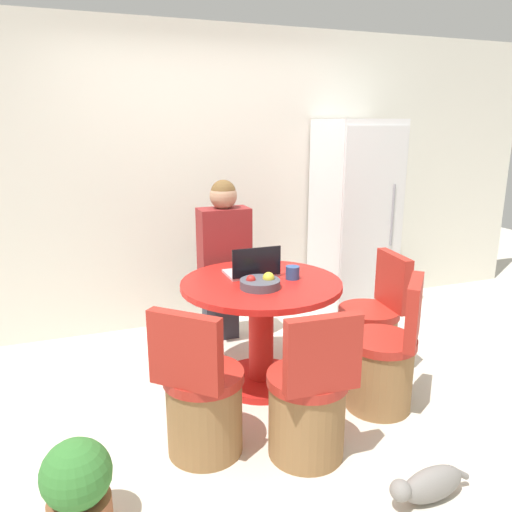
% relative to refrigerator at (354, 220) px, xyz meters
% --- Properties ---
extents(ground_plane, '(12.00, 12.00, 0.00)m').
position_rel_refrigerator_xyz_m(ground_plane, '(-1.32, -1.18, -0.91)').
color(ground_plane, beige).
extents(wall_back, '(7.00, 0.06, 2.60)m').
position_rel_refrigerator_xyz_m(wall_back, '(-1.32, 0.36, 0.39)').
color(wall_back, silver).
rests_on(wall_back, ground_plane).
extents(refrigerator, '(0.64, 0.65, 1.82)m').
position_rel_refrigerator_xyz_m(refrigerator, '(0.00, 0.00, 0.00)').
color(refrigerator, white).
rests_on(refrigerator, ground_plane).
extents(dining_table, '(1.08, 1.08, 0.76)m').
position_rel_refrigerator_xyz_m(dining_table, '(-1.31, -0.98, -0.40)').
color(dining_table, red).
rests_on(dining_table, ground_plane).
extents(chair_right_side, '(0.45, 0.44, 0.88)m').
position_rel_refrigerator_xyz_m(chair_right_side, '(-0.48, -1.07, -0.62)').
color(chair_right_side, olive).
rests_on(chair_right_side, ground_plane).
extents(chair_near_camera, '(0.44, 0.45, 0.88)m').
position_rel_refrigerator_xyz_m(chair_near_camera, '(-1.35, -1.81, -0.62)').
color(chair_near_camera, olive).
rests_on(chair_near_camera, ground_plane).
extents(chair_near_right_corner, '(0.51, 0.51, 0.88)m').
position_rel_refrigerator_xyz_m(chair_near_right_corner, '(-0.69, -1.53, -0.62)').
color(chair_near_right_corner, olive).
rests_on(chair_near_right_corner, ground_plane).
extents(chair_near_left_corner, '(0.51, 0.51, 0.88)m').
position_rel_refrigerator_xyz_m(chair_near_left_corner, '(-1.88, -1.58, -0.62)').
color(chair_near_left_corner, olive).
rests_on(chair_near_left_corner, ground_plane).
extents(person_seated, '(0.40, 0.37, 1.37)m').
position_rel_refrigerator_xyz_m(person_seated, '(-1.34, -0.21, -0.15)').
color(person_seated, '#2D2D38').
rests_on(person_seated, ground_plane).
extents(laptop, '(0.35, 0.25, 0.22)m').
position_rel_refrigerator_xyz_m(laptop, '(-1.32, -0.84, -0.11)').
color(laptop, '#B7B7BC').
rests_on(laptop, dining_table).
extents(fruit_bowl, '(0.26, 0.26, 0.10)m').
position_rel_refrigerator_xyz_m(fruit_bowl, '(-1.36, -1.11, -0.12)').
color(fruit_bowl, '#4C4C56').
rests_on(fruit_bowl, dining_table).
extents(coffee_cup, '(0.09, 0.09, 0.09)m').
position_rel_refrigerator_xyz_m(coffee_cup, '(-1.09, -1.00, -0.11)').
color(coffee_cup, '#2D4C84').
rests_on(coffee_cup, dining_table).
extents(cat, '(0.48, 0.15, 0.17)m').
position_rel_refrigerator_xyz_m(cat, '(-0.96, -2.33, -0.82)').
color(cat, gray).
rests_on(cat, ground_plane).
extents(potted_plant, '(0.31, 0.31, 0.46)m').
position_rel_refrigerator_xyz_m(potted_plant, '(-2.54, -1.93, -0.68)').
color(potted_plant, '#935638').
rests_on(potted_plant, ground_plane).
extents(handbag, '(0.30, 0.14, 0.26)m').
position_rel_refrigerator_xyz_m(handbag, '(-0.72, -1.47, -0.78)').
color(handbag, tan).
rests_on(handbag, ground_plane).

